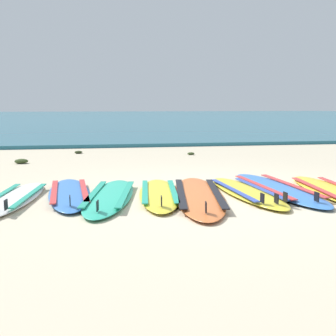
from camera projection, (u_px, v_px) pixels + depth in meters
ground_plane at (216, 196)px, 5.44m from camera, size 80.00×80.00×0.00m
sea at (111, 117)px, 40.87m from camera, size 80.00×60.00×0.10m
surfboard_0 at (15, 198)px, 5.14m from camera, size 0.76×2.05×0.18m
surfboard_1 at (69, 193)px, 5.41m from camera, size 0.68×2.14×0.18m
surfboard_2 at (110, 196)px, 5.24m from camera, size 0.94×2.29×0.18m
surfboard_3 at (159, 194)px, 5.39m from camera, size 0.75×2.09×0.18m
surfboard_4 at (198, 195)px, 5.29m from camera, size 1.03×2.58×0.18m
surfboard_5 at (246, 192)px, 5.51m from camera, size 0.67×2.14×0.18m
surfboard_6 at (277, 188)px, 5.73m from camera, size 0.75×2.47×0.18m
surfboard_7 at (332, 191)px, 5.56m from camera, size 0.76×2.30×0.18m
seaweed_clump_near_shoreline at (191, 154)px, 9.89m from camera, size 0.17×0.14×0.06m
seaweed_clump_mid_sand at (78, 152)px, 10.14m from camera, size 0.19×0.15×0.07m
seaweed_clump_by_the_boards at (21, 161)px, 8.42m from camera, size 0.27×0.21×0.09m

